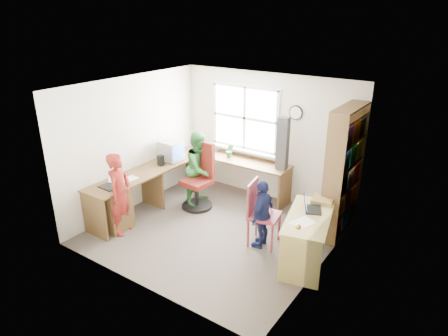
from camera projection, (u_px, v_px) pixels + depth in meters
name	position (u px, v px, depth m)	size (l,w,h in m)	color
room	(219.00, 161.00, 6.26)	(3.64, 3.44, 2.44)	#423A34
l_desk	(145.00, 193.00, 6.94)	(2.38, 2.95, 0.75)	brown
right_desk	(308.00, 228.00, 5.68)	(0.88, 1.37, 0.73)	tan
bookshelf	(343.00, 175.00, 6.31)	(0.30, 1.02, 2.10)	brown
swivel_chair	(200.00, 180.00, 7.32)	(0.61, 0.61, 1.22)	black
wooden_chair	(260.00, 211.00, 6.12)	(0.52, 0.52, 1.03)	maroon
crt_monitor	(171.00, 151.00, 7.55)	(0.40, 0.36, 0.38)	#9E9EA2
laptop_left	(111.00, 183.00, 6.48)	(0.32, 0.27, 0.21)	black
laptop_right	(310.00, 207.00, 5.75)	(0.36, 0.39, 0.21)	black
speaker_a	(161.00, 160.00, 7.34)	(0.10, 0.10, 0.20)	black
speaker_b	(181.00, 152.00, 7.77)	(0.12, 0.12, 0.19)	black
cd_tower	(283.00, 143.00, 7.05)	(0.21, 0.19, 0.96)	black
game_box	(323.00, 200.00, 6.00)	(0.34, 0.34, 0.06)	red
paper_a	(129.00, 179.00, 6.78)	(0.22, 0.30, 0.00)	silver
paper_b	(302.00, 223.00, 5.42)	(0.33, 0.38, 0.00)	silver
potted_plant	(230.00, 151.00, 7.72)	(0.15, 0.12, 0.28)	#2D703B
person_red	(120.00, 194.00, 6.37)	(0.50, 0.33, 1.38)	maroon
person_green	(200.00, 168.00, 7.40)	(0.67, 0.52, 1.38)	#2F7532
person_navy	(262.00, 214.00, 6.04)	(0.64, 0.27, 1.10)	#161D46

